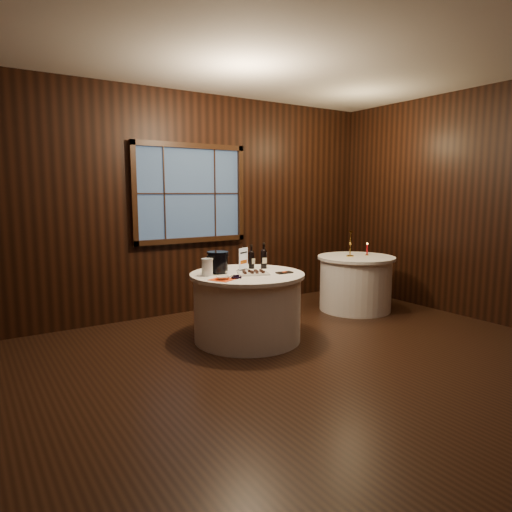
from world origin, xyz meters
TOP-DOWN VIEW (x-y plane):
  - ground at (0.00, 0.00)m, footprint 6.00×6.00m
  - back_wall at (0.00, 2.48)m, footprint 6.00×0.10m
  - main_table at (0.00, 1.00)m, footprint 1.28×1.28m
  - side_table at (2.00, 1.30)m, footprint 1.08×1.08m
  - sign_stand at (0.04, 1.16)m, footprint 0.16×0.13m
  - port_bottle_left at (0.21, 1.24)m, footprint 0.07×0.07m
  - port_bottle_right at (0.34, 1.17)m, footprint 0.07×0.08m
  - ice_bucket at (-0.27, 1.18)m, footprint 0.24×0.24m
  - chocolate_plate at (0.01, 0.89)m, footprint 0.38×0.31m
  - chocolate_box at (0.34, 0.77)m, footprint 0.19×0.10m
  - grape_bunch at (-0.27, 0.79)m, footprint 0.17×0.11m
  - glass_pitcher at (-0.44, 1.11)m, footprint 0.17×0.13m
  - orange_napkin at (-0.42, 0.81)m, footprint 0.30×0.30m
  - cracker_bowl at (-0.42, 0.81)m, footprint 0.17×0.17m
  - brass_candlestick at (1.91, 1.33)m, footprint 0.10×0.10m
  - red_candle at (2.20, 1.29)m, footprint 0.05×0.05m

SIDE VIEW (x-z plane):
  - ground at x=0.00m, z-range 0.00..0.00m
  - main_table at x=0.00m, z-range 0.00..0.77m
  - side_table at x=2.00m, z-range 0.00..0.77m
  - orange_napkin at x=-0.42m, z-range 0.77..0.77m
  - chocolate_box at x=0.34m, z-range 0.77..0.79m
  - chocolate_plate at x=0.01m, z-range 0.77..0.81m
  - grape_bunch at x=-0.27m, z-range 0.77..0.81m
  - cracker_bowl at x=-0.42m, z-range 0.77..0.81m
  - red_candle at x=2.20m, z-range 0.75..0.93m
  - sign_stand at x=0.04m, z-range 0.73..1.00m
  - glass_pitcher at x=-0.44m, z-range 0.77..0.96m
  - port_bottle_left at x=0.21m, z-range 0.75..1.04m
  - ice_bucket at x=-0.27m, z-range 0.78..1.02m
  - brass_candlestick at x=1.91m, z-range 0.72..1.09m
  - port_bottle_right at x=0.34m, z-range 0.75..1.06m
  - back_wall at x=0.00m, z-range 0.04..3.04m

